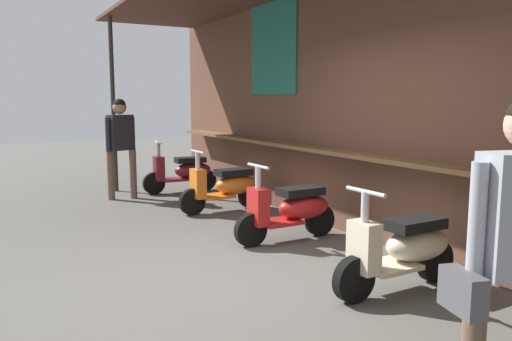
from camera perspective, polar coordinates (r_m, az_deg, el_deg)
name	(u,v)px	position (r m, az deg, el deg)	size (l,w,h in m)	color
ground_plane	(248,276)	(5.01, -0.94, -11.95)	(35.49, 35.49, 0.00)	#56544F
market_stall_facade	(398,87)	(5.82, 15.87, 9.13)	(12.67, 2.28, 3.34)	brown
scooter_maroon	(184,171)	(9.47, -8.16, -0.10)	(0.48, 1.40, 0.97)	maroon
scooter_orange	(227,186)	(7.78, -3.35, -1.79)	(0.46, 1.40, 0.97)	orange
scooter_red	(292,209)	(6.16, 4.15, -4.40)	(0.46, 1.40, 0.97)	red
scooter_cream	(404,248)	(4.76, 16.49, -8.46)	(0.46, 1.40, 0.97)	beige
shopper_browsing	(121,137)	(8.94, -15.14, 3.69)	(0.35, 0.55, 1.74)	brown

